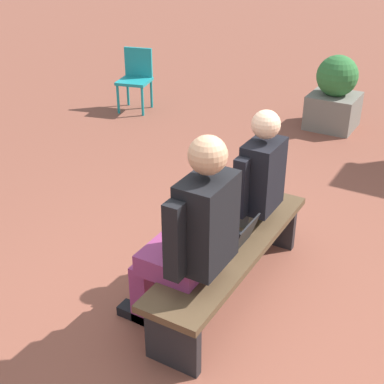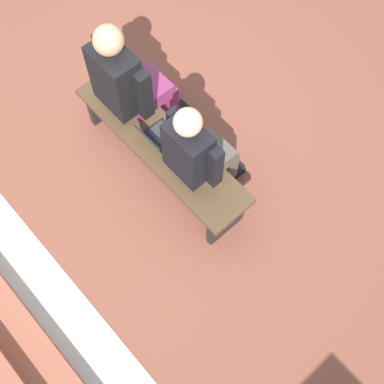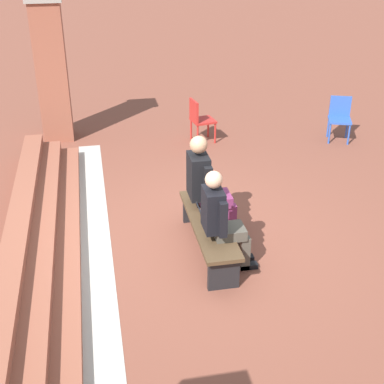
% 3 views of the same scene
% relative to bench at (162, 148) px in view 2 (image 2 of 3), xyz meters
% --- Properties ---
extents(ground_plane, '(60.00, 60.00, 0.00)m').
position_rel_bench_xyz_m(ground_plane, '(0.32, 0.20, -0.35)').
color(ground_plane, brown).
extents(concrete_strip, '(7.95, 0.40, 0.01)m').
position_rel_bench_xyz_m(concrete_strip, '(-0.00, 1.44, -0.35)').
color(concrete_strip, '#B7B2A8').
rests_on(concrete_strip, ground).
extents(bench, '(1.80, 0.44, 0.45)m').
position_rel_bench_xyz_m(bench, '(0.00, 0.00, 0.00)').
color(bench, '#4C3823').
rests_on(bench, ground).
extents(person_student, '(0.53, 0.67, 1.33)m').
position_rel_bench_xyz_m(person_student, '(-0.38, -0.07, 0.36)').
color(person_student, '#4C473D').
rests_on(person_student, ground).
extents(person_adult, '(0.60, 0.75, 1.43)m').
position_rel_bench_xyz_m(person_adult, '(0.46, -0.07, 0.40)').
color(person_adult, '#7F2D5B').
rests_on(person_adult, ground).
extents(laptop, '(0.32, 0.29, 0.21)m').
position_rel_bench_xyz_m(laptop, '(0.01, 0.01, 0.15)').
color(laptop, black).
rests_on(laptop, bench).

